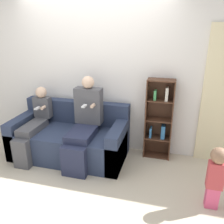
% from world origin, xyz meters
% --- Properties ---
extents(ground_plane, '(14.00, 14.00, 0.00)m').
position_xyz_m(ground_plane, '(0.00, 0.00, 0.00)').
color(ground_plane, beige).
extents(back_wall, '(10.00, 0.06, 2.55)m').
position_xyz_m(back_wall, '(0.00, 1.04, 1.27)').
color(back_wall, silver).
rests_on(back_wall, ground_plane).
extents(couch, '(1.82, 0.91, 0.85)m').
position_xyz_m(couch, '(-0.29, 0.54, 0.29)').
color(couch, '#28334C').
rests_on(couch, ground_plane).
extents(adult_seated, '(0.43, 0.83, 1.33)m').
position_xyz_m(adult_seated, '(0.00, 0.45, 0.68)').
color(adult_seated, '#232842').
rests_on(adult_seated, ground_plane).
extents(child_seated, '(0.29, 0.86, 1.10)m').
position_xyz_m(child_seated, '(-0.85, 0.39, 0.56)').
color(child_seated, '#47474C').
rests_on(child_seated, ground_plane).
extents(toddler_standing, '(0.19, 0.19, 0.79)m').
position_xyz_m(toddler_standing, '(1.83, -0.15, 0.46)').
color(toddler_standing, '#DB4C75').
rests_on(toddler_standing, ground_plane).
extents(bookshelf, '(0.42, 0.24, 1.29)m').
position_xyz_m(bookshelf, '(1.10, 0.91, 0.66)').
color(bookshelf, '#4C2D1E').
rests_on(bookshelf, ground_plane).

